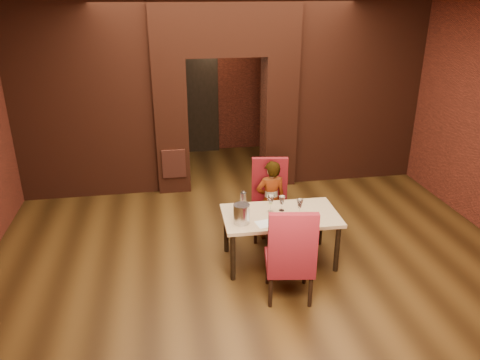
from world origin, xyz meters
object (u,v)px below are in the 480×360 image
(wine_glass_b, at_px, (282,203))
(wine_bucket, at_px, (242,214))
(dining_table, at_px, (280,238))
(chair_far, at_px, (270,201))
(water_bottle, at_px, (243,203))
(chair_near, at_px, (290,251))
(wine_glass_c, at_px, (300,207))
(potted_plant, at_px, (306,217))
(wine_glass_a, at_px, (271,204))
(person_seated, at_px, (271,200))

(wine_glass_b, height_order, wine_bucket, wine_bucket)
(dining_table, height_order, chair_far, chair_far)
(wine_glass_b, relative_size, water_bottle, 0.64)
(chair_near, relative_size, wine_glass_b, 5.82)
(wine_bucket, bearing_deg, dining_table, 16.04)
(wine_glass_b, bearing_deg, water_bottle, -178.72)
(chair_near, bearing_deg, wine_bucket, -43.07)
(wine_glass_c, xyz_separation_m, wine_bucket, (-0.76, -0.10, 0.02))
(dining_table, xyz_separation_m, chair_far, (0.03, 0.68, 0.22))
(water_bottle, bearing_deg, potted_plant, 32.20)
(wine_glass_c, distance_m, potted_plant, 1.06)
(wine_bucket, bearing_deg, wine_glass_b, 23.69)
(wine_glass_c, bearing_deg, chair_far, 105.54)
(dining_table, relative_size, wine_bucket, 5.95)
(chair_far, height_order, wine_glass_a, chair_far)
(dining_table, xyz_separation_m, wine_bucket, (-0.53, -0.15, 0.47))
(person_seated, bearing_deg, wine_glass_b, 88.32)
(wine_glass_c, bearing_deg, wine_glass_a, 158.24)
(person_seated, relative_size, potted_plant, 2.78)
(wine_glass_c, relative_size, potted_plant, 0.49)
(chair_far, xyz_separation_m, chair_near, (-0.11, -1.41, 0.02))
(wine_glass_c, distance_m, wine_bucket, 0.77)
(chair_near, bearing_deg, chair_far, -85.29)
(chair_far, bearing_deg, wine_glass_a, -94.39)
(chair_far, bearing_deg, chair_near, -85.47)
(dining_table, xyz_separation_m, wine_glass_b, (0.04, 0.10, 0.44))
(dining_table, distance_m, water_bottle, 0.69)
(wine_glass_b, bearing_deg, wine_glass_c, -37.62)
(wine_glass_c, distance_m, water_bottle, 0.71)
(wine_glass_a, relative_size, potted_plant, 0.53)
(chair_far, distance_m, chair_near, 1.42)
(wine_glass_a, bearing_deg, dining_table, -37.52)
(chair_far, distance_m, wine_bucket, 1.03)
(chair_near, bearing_deg, wine_glass_b, -88.98)
(chair_near, relative_size, wine_glass_a, 5.20)
(chair_near, distance_m, potted_plant, 1.67)
(dining_table, bearing_deg, wine_glass_b, 69.62)
(chair_far, bearing_deg, potted_plant, 16.43)
(person_seated, bearing_deg, wine_bucket, 51.51)
(dining_table, distance_m, potted_plant, 0.97)
(wine_glass_b, bearing_deg, wine_glass_a, -175.40)
(wine_glass_a, bearing_deg, water_bottle, 179.87)
(chair_far, distance_m, wine_glass_c, 0.79)
(potted_plant, bearing_deg, wine_bucket, -141.14)
(wine_glass_c, relative_size, water_bottle, 0.66)
(water_bottle, xyz_separation_m, potted_plant, (1.06, 0.67, -0.63))
(chair_far, relative_size, chair_near, 0.96)
(water_bottle, bearing_deg, wine_glass_b, 1.28)
(chair_near, bearing_deg, wine_glass_c, -105.43)
(dining_table, height_order, person_seated, person_seated)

